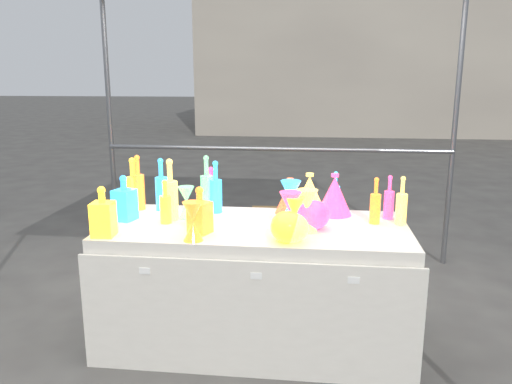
# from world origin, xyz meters

# --- Properties ---
(ground) EXTENTS (80.00, 80.00, 0.00)m
(ground) POSITION_xyz_m (0.00, 0.00, 0.00)
(ground) COLOR #625F5A
(ground) RESTS_ON ground
(display_table) EXTENTS (1.84, 0.83, 0.75)m
(display_table) POSITION_xyz_m (0.00, -0.01, 0.37)
(display_table) COLOR silver
(display_table) RESTS_ON ground
(background_building) EXTENTS (14.00, 6.00, 6.00)m
(background_building) POSITION_xyz_m (4.00, 14.00, 3.00)
(background_building) COLOR beige
(background_building) RESTS_ON ground
(cardboard_box_closed) EXTENTS (0.53, 0.40, 0.37)m
(cardboard_box_closed) POSITION_xyz_m (0.01, 1.72, 0.19)
(cardboard_box_closed) COLOR #AE844E
(cardboard_box_closed) RESTS_ON ground
(cardboard_box_flat) EXTENTS (0.76, 0.58, 0.06)m
(cardboard_box_flat) POSITION_xyz_m (0.88, 2.70, 0.03)
(cardboard_box_flat) COLOR #AE844E
(cardboard_box_flat) RESTS_ON ground
(bottle_0) EXTENTS (0.11, 0.11, 0.35)m
(bottle_0) POSITION_xyz_m (-0.85, 0.27, 0.92)
(bottle_0) COLOR #F63417
(bottle_0) RESTS_ON display_table
(bottle_1) EXTENTS (0.10, 0.10, 0.35)m
(bottle_1) POSITION_xyz_m (-0.66, 0.27, 0.92)
(bottle_1) COLOR #198E29
(bottle_1) RESTS_ON display_table
(bottle_2) EXTENTS (0.09, 0.09, 0.37)m
(bottle_2) POSITION_xyz_m (-0.81, 0.27, 0.93)
(bottle_2) COLOR gold
(bottle_2) RESTS_ON display_table
(bottle_3) EXTENTS (0.09, 0.09, 0.28)m
(bottle_3) POSITION_xyz_m (-0.34, 0.35, 0.89)
(bottle_3) COLOR blue
(bottle_3) RESTS_ON display_table
(bottle_4) EXTENTS (0.11, 0.11, 0.38)m
(bottle_4) POSITION_xyz_m (-0.53, 0.05, 0.94)
(bottle_4) COLOR #168C82
(bottle_4) RESTS_ON display_table
(bottle_5) EXTENTS (0.09, 0.09, 0.37)m
(bottle_5) POSITION_xyz_m (-0.35, 0.27, 0.94)
(bottle_5) COLOR #AD2285
(bottle_5) RESTS_ON display_table
(bottle_6) EXTENTS (0.08, 0.08, 0.27)m
(bottle_6) POSITION_xyz_m (-0.54, -0.03, 0.88)
(bottle_6) COLOR #F63417
(bottle_6) RESTS_ON display_table
(bottle_7) EXTENTS (0.09, 0.09, 0.34)m
(bottle_7) POSITION_xyz_m (-0.29, 0.25, 0.92)
(bottle_7) COLOR #198E29
(bottle_7) RESTS_ON display_table
(decanter_0) EXTENTS (0.12, 0.12, 0.28)m
(decanter_0) POSITION_xyz_m (-0.81, -0.31, 0.89)
(decanter_0) COLOR #F63417
(decanter_0) RESTS_ON display_table
(decanter_1) EXTENTS (0.14, 0.14, 0.27)m
(decanter_1) POSITION_xyz_m (-0.29, -0.20, 0.88)
(decanter_1) COLOR gold
(decanter_1) RESTS_ON display_table
(decanter_2) EXTENTS (0.14, 0.14, 0.28)m
(decanter_2) POSITION_xyz_m (-0.81, 0.01, 0.89)
(decanter_2) COLOR #198E29
(decanter_2) RESTS_ON display_table
(hourglass_0) EXTENTS (0.11, 0.11, 0.21)m
(hourglass_0) POSITION_xyz_m (-0.30, -0.34, 0.86)
(hourglass_0) COLOR gold
(hourglass_0) RESTS_ON display_table
(hourglass_1) EXTENTS (0.13, 0.13, 0.25)m
(hourglass_1) POSITION_xyz_m (0.21, -0.18, 0.87)
(hourglass_1) COLOR blue
(hourglass_1) RESTS_ON display_table
(hourglass_2) EXTENTS (0.14, 0.14, 0.24)m
(hourglass_2) POSITION_xyz_m (0.30, -0.10, 0.87)
(hourglass_2) COLOR #168C82
(hourglass_2) RESTS_ON display_table
(hourglass_3) EXTENTS (0.11, 0.11, 0.20)m
(hourglass_3) POSITION_xyz_m (-0.44, 0.09, 0.85)
(hourglass_3) COLOR #AD2285
(hourglass_3) RESTS_ON display_table
(hourglass_4) EXTENTS (0.12, 0.12, 0.22)m
(hourglass_4) POSITION_xyz_m (0.24, -0.19, 0.86)
(hourglass_4) COLOR #F63417
(hourglass_4) RESTS_ON display_table
(hourglass_5) EXTENTS (0.14, 0.14, 0.25)m
(hourglass_5) POSITION_xyz_m (0.20, 0.10, 0.88)
(hourglass_5) COLOR #198E29
(hourglass_5) RESTS_ON display_table
(globe_0) EXTENTS (0.22, 0.22, 0.15)m
(globe_0) POSITION_xyz_m (0.21, -0.30, 0.83)
(globe_0) COLOR #F63417
(globe_0) RESTS_ON display_table
(globe_1) EXTENTS (0.22, 0.22, 0.14)m
(globe_1) POSITION_xyz_m (0.23, -0.30, 0.82)
(globe_1) COLOR #168C82
(globe_1) RESTS_ON display_table
(globe_2) EXTENTS (0.21, 0.21, 0.13)m
(globe_2) POSITION_xyz_m (0.28, 0.08, 0.81)
(globe_2) COLOR gold
(globe_2) RESTS_ON display_table
(globe_3) EXTENTS (0.21, 0.21, 0.15)m
(globe_3) POSITION_xyz_m (0.34, -0.05, 0.83)
(globe_3) COLOR blue
(globe_3) RESTS_ON display_table
(lampshade_0) EXTENTS (0.21, 0.21, 0.23)m
(lampshade_0) POSITION_xyz_m (0.19, 0.28, 0.87)
(lampshade_0) COLOR gold
(lampshade_0) RESTS_ON display_table
(lampshade_1) EXTENTS (0.20, 0.20, 0.23)m
(lampshade_1) POSITION_xyz_m (0.22, 0.17, 0.87)
(lampshade_1) COLOR gold
(lampshade_1) RESTS_ON display_table
(lampshade_2) EXTENTS (0.25, 0.25, 0.27)m
(lampshade_2) POSITION_xyz_m (0.47, 0.28, 0.88)
(lampshade_2) COLOR blue
(lampshade_2) RESTS_ON display_table
(lampshade_3) EXTENTS (0.29, 0.29, 0.27)m
(lampshade_3) POSITION_xyz_m (0.31, 0.28, 0.88)
(lampshade_3) COLOR #168C82
(lampshade_3) RESTS_ON display_table
(bottle_8) EXTENTS (0.06, 0.06, 0.27)m
(bottle_8) POSITION_xyz_m (0.48, 0.36, 0.88)
(bottle_8) COLOR #198E29
(bottle_8) RESTS_ON display_table
(bottle_9) EXTENTS (0.08, 0.08, 0.28)m
(bottle_9) POSITION_xyz_m (0.71, 0.11, 0.89)
(bottle_9) COLOR gold
(bottle_9) RESTS_ON display_table
(bottle_10) EXTENTS (0.08, 0.08, 0.28)m
(bottle_10) POSITION_xyz_m (0.80, 0.22, 0.89)
(bottle_10) COLOR blue
(bottle_10) RESTS_ON display_table
(bottle_11) EXTENTS (0.07, 0.07, 0.29)m
(bottle_11) POSITION_xyz_m (0.86, 0.10, 0.90)
(bottle_11) COLOR #168C82
(bottle_11) RESTS_ON display_table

